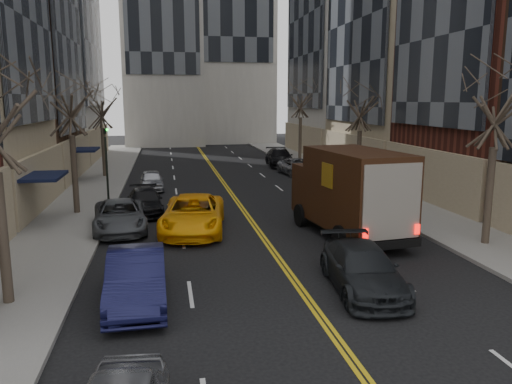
% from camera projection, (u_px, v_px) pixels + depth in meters
% --- Properties ---
extents(sidewalk_left, '(4.00, 66.00, 0.15)m').
position_uv_depth(sidewalk_left, '(92.00, 190.00, 33.01)').
color(sidewalk_left, slate).
rests_on(sidewalk_left, ground).
extents(sidewalk_right, '(4.00, 66.00, 0.15)m').
position_uv_depth(sidewalk_right, '(350.00, 182.00, 36.19)').
color(sidewalk_right, slate).
rests_on(sidewalk_right, ground).
extents(tree_lf_mid, '(3.20, 3.20, 8.91)m').
position_uv_depth(tree_lf_mid, '(69.00, 87.00, 25.08)').
color(tree_lf_mid, '#382D23').
rests_on(tree_lf_mid, sidewalk_left).
extents(tree_lf_far, '(3.20, 3.20, 8.12)m').
position_uv_depth(tree_lf_far, '(101.00, 99.00, 37.75)').
color(tree_lf_far, '#382D23').
rests_on(tree_lf_far, sidewalk_left).
extents(tree_rt_near, '(3.20, 3.20, 8.71)m').
position_uv_depth(tree_rt_near, '(498.00, 88.00, 19.52)').
color(tree_rt_near, '#382D23').
rests_on(tree_rt_near, sidewalk_right).
extents(tree_rt_mid, '(3.20, 3.20, 8.32)m').
position_uv_depth(tree_rt_mid, '(361.00, 97.00, 33.11)').
color(tree_rt_mid, '#382D23').
rests_on(tree_rt_mid, sidewalk_right).
extents(tree_rt_far, '(3.20, 3.20, 9.11)m').
position_uv_depth(tree_rt_far, '(301.00, 91.00, 47.51)').
color(tree_rt_far, '#382D23').
rests_on(tree_rt_far, sidewalk_right).
extents(traffic_signal, '(0.29, 0.26, 4.70)m').
position_uv_depth(traffic_signal, '(106.00, 157.00, 27.95)').
color(traffic_signal, black).
rests_on(traffic_signal, sidewalk_left).
extents(ups_truck, '(3.55, 7.37, 3.89)m').
position_uv_depth(ups_truck, '(349.00, 193.00, 21.82)').
color(ups_truck, black).
rests_on(ups_truck, ground).
extents(observer_sedan, '(2.44, 5.06, 1.42)m').
position_uv_depth(observer_sedan, '(362.00, 269.00, 15.83)').
color(observer_sedan, black).
rests_on(observer_sedan, ground).
extents(taxi, '(3.49, 6.22, 1.64)m').
position_uv_depth(taxi, '(193.00, 214.00, 22.83)').
color(taxi, '#FFAC0A').
rests_on(taxi, ground).
extents(pedestrian, '(0.40, 0.60, 1.59)m').
position_uv_depth(pedestrian, '(299.00, 206.00, 24.60)').
color(pedestrian, black).
rests_on(pedestrian, ground).
extents(parked_lf_b, '(1.80, 4.83, 1.58)m').
position_uv_depth(parked_lf_b, '(136.00, 278.00, 14.79)').
color(parked_lf_b, '#111237').
rests_on(parked_lf_b, ground).
extents(parked_lf_c, '(2.78, 5.23, 1.40)m').
position_uv_depth(parked_lf_c, '(120.00, 216.00, 23.02)').
color(parked_lf_c, '#4A4D52').
rests_on(parked_lf_c, ground).
extents(parked_lf_d, '(2.13, 4.56, 1.29)m').
position_uv_depth(parked_lf_d, '(145.00, 202.00, 26.53)').
color(parked_lf_d, black).
rests_on(parked_lf_d, ground).
extents(parked_lf_e, '(1.73, 3.89, 1.30)m').
position_uv_depth(parked_lf_e, '(151.00, 180.00, 33.48)').
color(parked_lf_e, '#ABACB2').
rests_on(parked_lf_e, ground).
extents(parked_rt_a, '(1.55, 4.42, 1.46)m').
position_uv_depth(parked_rt_a, '(341.00, 188.00, 30.24)').
color(parked_rt_a, '#4E5156').
rests_on(parked_rt_a, ground).
extents(parked_rt_b, '(2.69, 4.96, 1.32)m').
position_uv_depth(parked_rt_b, '(298.00, 167.00, 39.96)').
color(parked_rt_b, '#93949A').
rests_on(parked_rt_b, ground).
extents(parked_rt_c, '(2.58, 5.55, 1.57)m').
position_uv_depth(parked_rt_c, '(280.00, 157.00, 45.45)').
color(parked_rt_c, black).
rests_on(parked_rt_c, ground).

